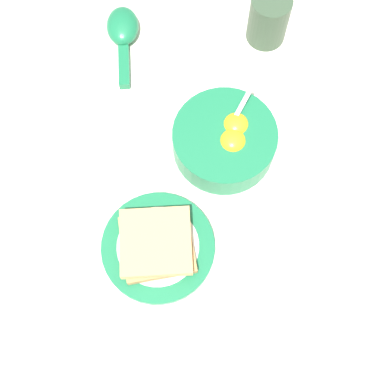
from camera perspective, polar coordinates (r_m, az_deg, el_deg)
ground_plane at (r=0.90m, az=3.99°, el=9.02°), size 3.00×3.00×0.00m
egg_bowl at (r=0.84m, az=3.50°, el=5.54°), size 0.16×0.16×0.08m
toast_plate at (r=0.81m, az=-3.62°, el=-5.90°), size 0.17×0.17×0.02m
toast_sandwich at (r=0.78m, az=-3.80°, el=-5.51°), size 0.11×0.11×0.03m
soup_spoon at (r=0.97m, az=-7.39°, el=16.64°), size 0.15×0.06×0.03m
drinking_cup at (r=0.94m, az=8.18°, el=17.94°), size 0.07×0.07×0.09m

